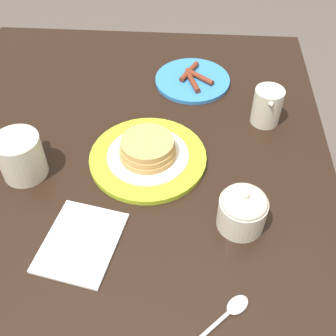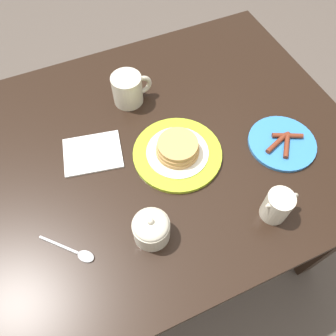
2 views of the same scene
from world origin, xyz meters
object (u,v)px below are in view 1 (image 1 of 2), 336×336
object	(u,v)px
spoon	(226,315)
napkin	(81,242)
side_plate_bacon	(193,80)
pancake_plate	(148,154)
sugar_bowl	(243,210)
coffee_mug	(21,155)
creamer_pitcher	(267,105)

from	to	relation	value
spoon	napkin	bearing A→B (deg)	65.11
side_plate_bacon	napkin	bearing A→B (deg)	159.67
pancake_plate	sugar_bowl	distance (m)	0.25
pancake_plate	napkin	size ratio (longest dim) A/B	1.36
side_plate_bacon	coffee_mug	distance (m)	0.48
creamer_pitcher	sugar_bowl	size ratio (longest dim) A/B	1.15
napkin	spoon	world-z (taller)	spoon
coffee_mug	sugar_bowl	bearing A→B (deg)	-103.52
creamer_pitcher	napkin	distance (m)	0.51
sugar_bowl	spoon	size ratio (longest dim) A/B	0.78
creamer_pitcher	spoon	bearing A→B (deg)	167.95
pancake_plate	coffee_mug	bearing A→B (deg)	101.25
coffee_mug	creamer_pitcher	world-z (taller)	same
sugar_bowl	napkin	size ratio (longest dim) A/B	0.50
side_plate_bacon	sugar_bowl	world-z (taller)	sugar_bowl
pancake_plate	side_plate_bacon	world-z (taller)	pancake_plate
spoon	coffee_mug	bearing A→B (deg)	54.82
coffee_mug	spoon	bearing A→B (deg)	-125.18
pancake_plate	side_plate_bacon	size ratio (longest dim) A/B	1.29
creamer_pitcher	coffee_mug	bearing A→B (deg)	110.88
pancake_plate	creamer_pitcher	distance (m)	0.30
creamer_pitcher	sugar_bowl	bearing A→B (deg)	166.53
side_plate_bacon	spoon	bearing A→B (deg)	-173.69
napkin	pancake_plate	bearing A→B (deg)	-24.75
pancake_plate	spoon	world-z (taller)	pancake_plate
pancake_plate	spoon	xyz separation A→B (m)	(-0.34, -0.16, -0.01)
creamer_pitcher	spoon	distance (m)	0.50
sugar_bowl	creamer_pitcher	bearing A→B (deg)	-13.47
napkin	spoon	size ratio (longest dim) A/B	1.55
creamer_pitcher	spoon	xyz separation A→B (m)	(-0.48, 0.10, -0.04)
coffee_mug	spoon	xyz separation A→B (m)	(-0.29, -0.41, -0.04)
napkin	creamer_pitcher	bearing A→B (deg)	-44.85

